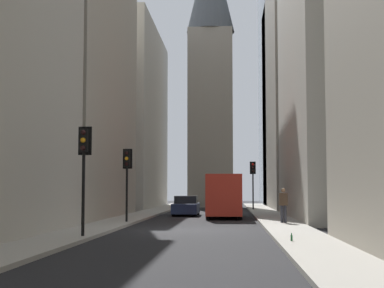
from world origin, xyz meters
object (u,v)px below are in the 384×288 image
(delivery_truck, at_px, (224,196))
(discarded_bottle, at_px, (292,238))
(traffic_light_far_junction, at_px, (253,174))
(pedestrian, at_px, (283,204))
(sedan_navy, at_px, (186,206))
(traffic_light_midblock, at_px, (127,168))
(traffic_light_foreground, at_px, (84,155))

(delivery_truck, xyz_separation_m, discarded_bottle, (-18.50, -2.49, -1.21))
(traffic_light_far_junction, relative_size, pedestrian, 2.30)
(sedan_navy, height_order, pedestrian, pedestrian)
(delivery_truck, relative_size, traffic_light_midblock, 1.62)
(traffic_light_foreground, bearing_deg, sedan_navy, -6.67)
(sedan_navy, height_order, traffic_light_midblock, traffic_light_midblock)
(sedan_navy, xyz_separation_m, traffic_light_far_junction, (9.45, -5.18, 2.56))
(sedan_navy, xyz_separation_m, discarded_bottle, (-21.93, -5.29, -0.42))
(delivery_truck, relative_size, pedestrian, 3.55)
(traffic_light_far_junction, bearing_deg, traffic_light_foreground, 165.74)
(delivery_truck, xyz_separation_m, traffic_light_midblock, (-7.08, 5.26, 1.61))
(traffic_light_midblock, bearing_deg, pedestrian, -92.80)
(delivery_truck, relative_size, traffic_light_far_junction, 1.54)
(pedestrian, bearing_deg, discarded_bottle, 176.27)
(delivery_truck, height_order, discarded_bottle, delivery_truck)
(delivery_truck, distance_m, traffic_light_midblock, 8.96)
(discarded_bottle, bearing_deg, delivery_truck, 7.66)
(delivery_truck, height_order, sedan_navy, delivery_truck)
(traffic_light_far_junction, xyz_separation_m, discarded_bottle, (-31.39, -0.10, -2.98))
(traffic_light_foreground, bearing_deg, delivery_truck, -17.06)
(sedan_navy, distance_m, traffic_light_foreground, 20.60)
(traffic_light_midblock, bearing_deg, delivery_truck, -36.60)
(pedestrian, bearing_deg, traffic_light_foreground, 138.19)
(pedestrian, bearing_deg, sedan_navy, 28.79)
(delivery_truck, xyz_separation_m, traffic_light_far_junction, (12.89, -2.38, 1.77))
(sedan_navy, xyz_separation_m, pedestrian, (-10.93, -6.01, 0.47))
(sedan_navy, bearing_deg, traffic_light_far_junction, -28.74)
(traffic_light_foreground, xyz_separation_m, traffic_light_far_junction, (29.75, -7.56, 0.02))
(pedestrian, xyz_separation_m, discarded_bottle, (-11.00, 0.72, -0.89))
(delivery_truck, bearing_deg, traffic_light_far_junction, -10.48)
(delivery_truck, bearing_deg, discarded_bottle, -172.34)
(discarded_bottle, bearing_deg, pedestrian, -3.73)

